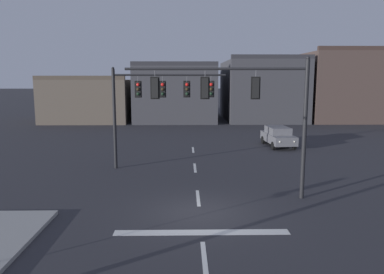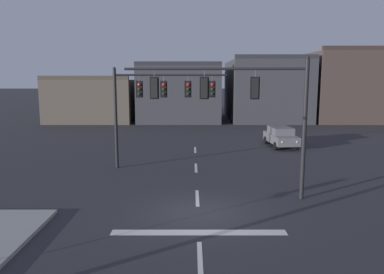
{
  "view_description": "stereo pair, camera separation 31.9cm",
  "coord_description": "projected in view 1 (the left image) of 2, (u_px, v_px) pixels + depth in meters",
  "views": [
    {
      "loc": [
        -0.57,
        -14.92,
        5.55
      ],
      "look_at": [
        -0.24,
        4.91,
        2.45
      ],
      "focal_mm": 34.99,
      "sensor_mm": 36.0,
      "label": 1
    },
    {
      "loc": [
        -0.25,
        -14.92,
        5.55
      ],
      "look_at": [
        -0.24,
        4.91,
        2.45
      ],
      "focal_mm": 34.99,
      "sensor_mm": 36.0,
      "label": 2
    }
  ],
  "objects": [
    {
      "name": "building_row",
      "position": [
        243.0,
        91.0,
        50.79
      ],
      "size": [
        45.69,
        13.98,
        9.38
      ],
      "color": "brown",
      "rests_on": "ground"
    },
    {
      "name": "car_lot_nearside",
      "position": [
        278.0,
        136.0,
        30.9
      ],
      "size": [
        2.17,
        4.55,
        1.61
      ],
      "color": "slate",
      "rests_on": "ground"
    },
    {
      "name": "ground_plane",
      "position": [
        200.0,
        213.0,
        15.6
      ],
      "size": [
        400.0,
        400.0,
        0.0
      ],
      "primitive_type": "plane",
      "color": "#2B2B30"
    },
    {
      "name": "signal_mast_far_side",
      "position": [
        154.0,
        97.0,
        22.89
      ],
      "size": [
        6.93,
        0.57,
        6.25
      ],
      "color": "black",
      "rests_on": "ground"
    },
    {
      "name": "lane_centreline",
      "position": [
        198.0,
        198.0,
        17.58
      ],
      "size": [
        0.16,
        26.4,
        0.01
      ],
      "color": "silver",
      "rests_on": "ground"
    },
    {
      "name": "signal_mast_near_side",
      "position": [
        245.0,
        100.0,
        17.0
      ],
      "size": [
        8.3,
        0.73,
        6.55
      ],
      "color": "black",
      "rests_on": "ground"
    },
    {
      "name": "stop_bar_paint",
      "position": [
        202.0,
        232.0,
        13.63
      ],
      "size": [
        6.4,
        0.5,
        0.01
      ],
      "primitive_type": "cube",
      "color": "silver",
      "rests_on": "ground"
    }
  ]
}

